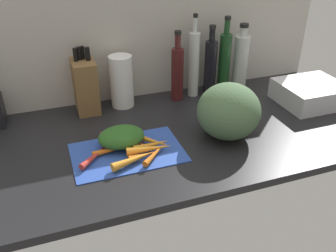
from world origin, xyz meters
The scene contains 24 objects.
ground_plane centered at (0.00, 0.00, -1.50)cm, with size 170.00×80.00×3.00cm, color black.
wall_back centered at (0.00, 38.50, 30.00)cm, with size 170.00×3.00×60.00cm, color #BCB7AD.
cutting_board centered at (-23.14, -9.10, 0.40)cm, with size 39.88×25.64×0.80cm, color #2D51B7.
carrot_0 centered at (-26.87, -7.56, 1.84)cm, with size 2.07×2.07×17.53cm, color orange.
carrot_1 centered at (-23.88, 1.27, 2.46)cm, with size 3.31×3.31×14.90cm, color #B2264C.
carrot_2 centered at (-14.38, -10.46, 2.36)cm, with size 3.13×3.13×14.12cm, color orange.
carrot_3 centered at (-18.84, -15.14, 1.91)cm, with size 2.21×2.21×10.85cm, color orange.
carrot_4 centered at (-22.71, -17.02, 2.37)cm, with size 3.14×3.14×16.89cm, color orange.
carrot_5 centered at (-14.18, -14.99, 1.92)cm, with size 2.23×2.23×16.01cm, color orange.
carrot_6 centered at (-13.71, -7.29, 2.26)cm, with size 2.93×2.93×15.39cm, color orange.
carrot_7 centered at (-20.56, -6.07, 2.12)cm, with size 2.64×2.64×16.85cm, color red.
carrot_8 centered at (-23.80, -0.30, 2.54)cm, with size 3.47×3.47×14.25cm, color #B2264C.
carrot_9 centered at (-15.83, -12.60, 2.41)cm, with size 3.22×3.22×16.62cm, color orange.
carrot_10 centered at (-33.96, -8.77, 1.95)cm, with size 2.30×2.30×17.91cm, color red.
carrot_greens_pile centered at (-24.09, -4.51, 4.42)cm, with size 17.12×13.17×7.24cm, color #2D6023.
winter_squash centered at (16.33, -10.38, 10.80)cm, with size 24.18×23.83×21.61cm, color #4C6B47.
knife_block centered at (-31.18, 30.25, 11.69)cm, with size 9.39×14.99×28.26cm.
paper_towel_roll centered at (-15.50, 29.50, 11.60)cm, with size 10.16×10.16×23.20cm, color white.
bottle_0 centered at (10.07, 27.49, 13.27)cm, with size 5.65×5.65×32.15cm.
bottle_1 centered at (18.78, 29.17, 15.70)cm, with size 5.10×5.10×38.35cm.
bottle_2 centered at (26.65, 27.82, 13.90)cm, with size 5.66×5.66×33.05cm.
bottle_3 centered at (34.09, 28.25, 15.09)cm, with size 5.59×5.59×36.21cm.
bottle_4 centered at (43.18, 28.77, 14.01)cm, with size 7.15×7.15×32.03cm.
dish_rack centered at (66.07, 3.29, 4.68)cm, with size 28.37×25.09×9.36cm, color silver.
Camera 1 is at (-46.39, -117.85, 74.78)cm, focal length 39.11 mm.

